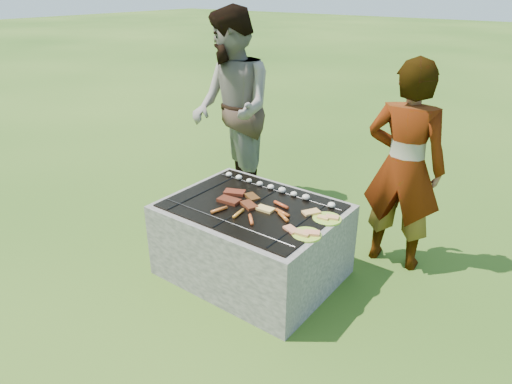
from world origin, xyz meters
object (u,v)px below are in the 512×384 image
plate_far (327,219)px  bystander (232,110)px  plate_near (307,234)px  fire_pit (252,242)px  cook (404,167)px

plate_far → bystander: 1.82m
plate_near → bystander: size_ratio=0.12×
fire_pit → plate_near: bearing=-13.2°
fire_pit → plate_near: size_ratio=5.52×
plate_near → bystander: 1.97m
plate_near → bystander: (-1.57, 1.12, 0.37)m
fire_pit → bystander: (-1.01, 0.99, 0.70)m
plate_far → bystander: bystander is taller
plate_near → cook: size_ratio=0.14×
fire_pit → plate_far: (0.56, 0.15, 0.33)m
plate_far → bystander: (-1.57, 0.84, 0.37)m
cook → fire_pit: bearing=39.5°
plate_far → cook: 0.79m
plate_far → plate_near: (-0.00, -0.28, 0.00)m
fire_pit → plate_far: size_ratio=6.09×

